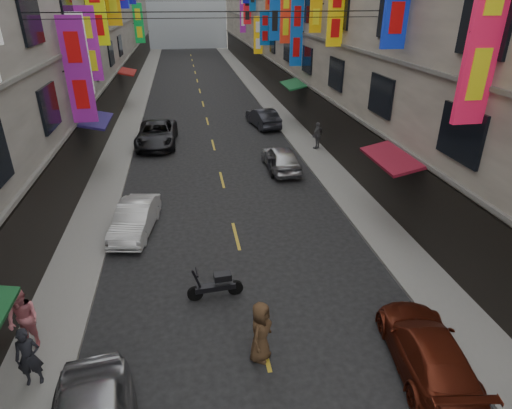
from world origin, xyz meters
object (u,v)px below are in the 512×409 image
object	(u,v)px
car_right_mid	(281,158)
pedestrian_lfar	(23,319)
car_left_far	(157,134)
pedestrian_crossing	(261,332)
scooter_far_right	(271,166)
scooter_crossing	(216,285)
pedestrian_lnear	(29,357)
car_right_far	(263,118)
car_left_mid	(135,219)
pedestrian_rfar	(318,135)
car_right_near	(427,350)

from	to	relation	value
car_right_mid	pedestrian_lfar	distance (m)	15.55
car_left_far	pedestrian_crossing	xyz separation A→B (m)	(3.42, -19.13, 0.15)
pedestrian_crossing	scooter_far_right	bearing A→B (deg)	19.71
scooter_crossing	pedestrian_lnear	distance (m)	5.50
car_right_far	car_left_mid	bearing A→B (deg)	51.98
car_left_far	car_right_far	xyz separation A→B (m)	(7.58, 3.19, -0.06)
scooter_far_right	pedestrian_rfar	size ratio (longest dim) A/B	1.07
car_left_mid	pedestrian_rfar	bearing A→B (deg)	50.14
pedestrian_crossing	car_left_mid	bearing A→B (deg)	59.30
car_left_mid	car_left_far	bearing A→B (deg)	97.60
car_left_far	car_right_near	bearing A→B (deg)	-66.91
car_left_mid	car_right_mid	distance (m)	9.48
scooter_crossing	car_right_near	distance (m)	6.38
pedestrian_lnear	pedestrian_rfar	world-z (taller)	pedestrian_rfar
car_left_mid	pedestrian_lfar	bearing A→B (deg)	-100.81
pedestrian_lnear	car_right_mid	bearing A→B (deg)	49.52
scooter_far_right	car_left_mid	world-z (taller)	car_left_mid
car_right_far	pedestrian_lfar	bearing A→B (deg)	54.22
car_right_mid	pedestrian_lnear	distance (m)	16.31
car_left_mid	car_right_mid	bearing A→B (deg)	48.36
pedestrian_lfar	pedestrian_rfar	distance (m)	19.70
car_right_near	scooter_far_right	bearing A→B (deg)	-76.59
car_right_near	pedestrian_lfar	bearing A→B (deg)	-4.74
scooter_far_right	car_left_mid	xyz separation A→B (m)	(-6.74, -5.45, 0.19)
pedestrian_rfar	car_right_far	bearing A→B (deg)	-105.53
car_right_far	pedestrian_lfar	size ratio (longest dim) A/B	2.22
scooter_crossing	pedestrian_lfar	world-z (taller)	pedestrian_lfar
scooter_far_right	car_right_far	size ratio (longest dim) A/B	0.44
scooter_far_right	pedestrian_crossing	xyz separation A→B (m)	(-2.89, -12.99, 0.45)
pedestrian_crossing	pedestrian_lfar	bearing A→B (deg)	110.11
scooter_far_right	pedestrian_lnear	size ratio (longest dim) A/B	1.11
car_right_far	pedestrian_crossing	distance (m)	22.71
car_right_far	pedestrian_rfar	bearing A→B (deg)	102.25
car_left_mid	pedestrian_lfar	xyz separation A→B (m)	(-2.32, -6.21, 0.42)
scooter_crossing	pedestrian_crossing	world-z (taller)	pedestrian_crossing
scooter_crossing	pedestrian_crossing	distance (m)	2.97
scooter_far_right	car_right_near	bearing A→B (deg)	99.79
car_left_mid	pedestrian_crossing	bearing A→B (deg)	-53.31
car_left_mid	pedestrian_lnear	bearing A→B (deg)	-94.09
scooter_far_right	pedestrian_lnear	world-z (taller)	pedestrian_lnear
scooter_crossing	pedestrian_crossing	bearing A→B (deg)	-165.37
pedestrian_lfar	car_right_mid	bearing A→B (deg)	77.82
car_right_mid	pedestrian_lnear	xyz separation A→B (m)	(-9.24, -13.43, 0.24)
scooter_crossing	pedestrian_lfar	bearing A→B (deg)	101.32
car_left_mid	pedestrian_lfar	world-z (taller)	pedestrian_lfar
car_right_far	car_right_mid	bearing A→B (deg)	76.52
scooter_crossing	pedestrian_lnear	bearing A→B (deg)	115.94
car_right_mid	car_right_far	size ratio (longest dim) A/B	0.98
pedestrian_lnear	car_left_mid	bearing A→B (deg)	70.28
scooter_far_right	pedestrian_crossing	size ratio (longest dim) A/B	1.01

